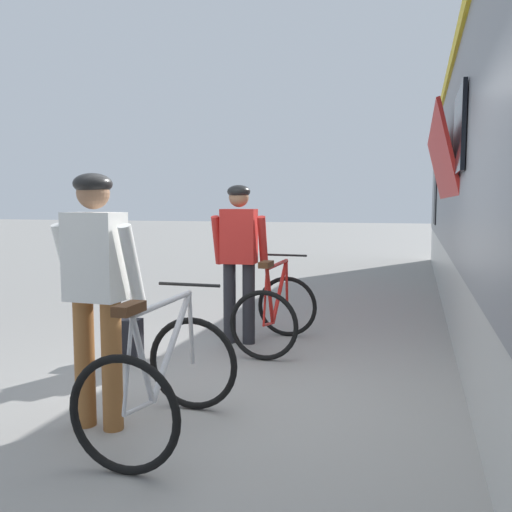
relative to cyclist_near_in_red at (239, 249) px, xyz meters
name	(u,v)px	position (x,y,z in m)	size (l,w,h in m)	color
ground_plane	(254,401)	(0.68, -1.66, -1.05)	(80.00, 80.00, 0.00)	gray
cyclist_near_in_red	(239,249)	(0.00, 0.00, 0.00)	(0.63, 0.34, 1.76)	#232328
cyclist_far_in_white	(96,278)	(-0.21, -2.43, 0.00)	(0.61, 0.31, 1.76)	#935B2D
bicycle_near_red	(276,311)	(0.44, -0.07, -0.65)	(0.71, 1.08, 0.99)	black
bicycle_far_silver	(162,379)	(0.29, -2.45, -0.65)	(0.73, 1.08, 0.99)	black
backpack_on_platform	(127,339)	(-0.89, -0.89, -0.85)	(0.28, 0.18, 0.40)	black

